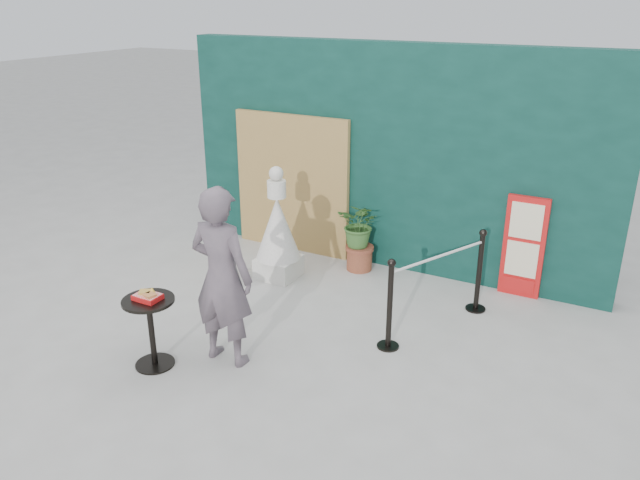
% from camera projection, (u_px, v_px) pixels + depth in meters
% --- Properties ---
extents(ground, '(60.00, 60.00, 0.00)m').
position_uv_depth(ground, '(264.00, 370.00, 6.32)').
color(ground, '#ADAAA5').
rests_on(ground, ground).
extents(back_wall, '(6.00, 0.30, 3.00)m').
position_uv_depth(back_wall, '(389.00, 158.00, 8.35)').
color(back_wall, '#0A2D26').
rests_on(back_wall, ground).
extents(bamboo_fence, '(1.80, 0.08, 2.00)m').
position_uv_depth(bamboo_fence, '(292.00, 184.00, 8.98)').
color(bamboo_fence, tan).
rests_on(bamboo_fence, ground).
extents(woman, '(0.69, 0.46, 1.88)m').
position_uv_depth(woman, '(222.00, 277.00, 6.17)').
color(woman, '#63555F').
rests_on(woman, ground).
extents(menu_board, '(0.50, 0.07, 1.30)m').
position_uv_depth(menu_board, '(524.00, 247.00, 7.66)').
color(menu_board, red).
rests_on(menu_board, ground).
extents(statue, '(0.60, 0.60, 1.53)m').
position_uv_depth(statue, '(278.00, 233.00, 8.18)').
color(statue, silver).
rests_on(statue, ground).
extents(cafe_table, '(0.52, 0.52, 0.75)m').
position_uv_depth(cafe_table, '(150.00, 322.00, 6.23)').
color(cafe_table, black).
rests_on(cafe_table, ground).
extents(food_basket, '(0.26, 0.19, 0.11)m').
position_uv_depth(food_basket, '(148.00, 296.00, 6.12)').
color(food_basket, red).
rests_on(food_basket, cafe_table).
extents(planter, '(0.57, 0.50, 0.98)m').
position_uv_depth(planter, '(360.00, 231.00, 8.42)').
color(planter, brown).
rests_on(planter, ground).
extents(stanchion_barrier, '(0.84, 1.54, 1.03)m').
position_uv_depth(stanchion_barrier, '(437.00, 288.00, 6.95)').
color(stanchion_barrier, black).
rests_on(stanchion_barrier, ground).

